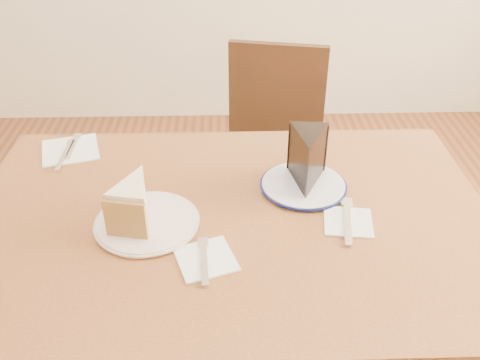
{
  "coord_description": "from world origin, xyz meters",
  "views": [
    {
      "loc": [
        -0.01,
        -0.97,
        1.49
      ],
      "look_at": [
        0.02,
        0.07,
        0.8
      ],
      "focal_mm": 40.0,
      "sensor_mm": 36.0,
      "label": 1
    }
  ],
  "objects_px": {
    "carrot_cake": "(136,201)",
    "chocolate_cake": "(307,162)",
    "plate_navy": "(303,185)",
    "table": "(231,249)",
    "plate_cream": "(147,222)",
    "chair_far": "(271,155)"
  },
  "relations": [
    {
      "from": "plate_cream",
      "to": "plate_navy",
      "type": "xyz_separation_m",
      "value": [
        0.37,
        0.14,
        0.0
      ]
    },
    {
      "from": "plate_navy",
      "to": "chocolate_cake",
      "type": "relative_size",
      "value": 1.54
    },
    {
      "from": "plate_navy",
      "to": "table",
      "type": "bearing_deg",
      "value": -148.87
    },
    {
      "from": "table",
      "to": "chair_far",
      "type": "height_order",
      "value": "chair_far"
    },
    {
      "from": "chocolate_cake",
      "to": "plate_cream",
      "type": "bearing_deg",
      "value": 27.76
    },
    {
      "from": "table",
      "to": "chocolate_cake",
      "type": "bearing_deg",
      "value": 30.32
    },
    {
      "from": "table",
      "to": "chair_far",
      "type": "distance_m",
      "value": 0.76
    },
    {
      "from": "plate_cream",
      "to": "chocolate_cake",
      "type": "xyz_separation_m",
      "value": [
        0.37,
        0.14,
        0.07
      ]
    },
    {
      "from": "table",
      "to": "plate_cream",
      "type": "xyz_separation_m",
      "value": [
        -0.19,
        -0.03,
        0.1
      ]
    },
    {
      "from": "plate_cream",
      "to": "carrot_cake",
      "type": "relative_size",
      "value": 1.81
    },
    {
      "from": "plate_navy",
      "to": "chocolate_cake",
      "type": "height_order",
      "value": "chocolate_cake"
    },
    {
      "from": "carrot_cake",
      "to": "table",
      "type": "bearing_deg",
      "value": 15.22
    },
    {
      "from": "chair_far",
      "to": "carrot_cake",
      "type": "height_order",
      "value": "chair_far"
    },
    {
      "from": "table",
      "to": "plate_cream",
      "type": "distance_m",
      "value": 0.21
    },
    {
      "from": "plate_navy",
      "to": "carrot_cake",
      "type": "relative_size",
      "value": 1.64
    },
    {
      "from": "chair_far",
      "to": "chocolate_cake",
      "type": "bearing_deg",
      "value": 104.74
    },
    {
      "from": "chair_far",
      "to": "carrot_cake",
      "type": "distance_m",
      "value": 0.88
    },
    {
      "from": "plate_cream",
      "to": "plate_navy",
      "type": "distance_m",
      "value": 0.39
    },
    {
      "from": "carrot_cake",
      "to": "chocolate_cake",
      "type": "bearing_deg",
      "value": 28.59
    },
    {
      "from": "plate_navy",
      "to": "carrot_cake",
      "type": "distance_m",
      "value": 0.41
    },
    {
      "from": "table",
      "to": "carrot_cake",
      "type": "relative_size",
      "value": 9.7
    },
    {
      "from": "table",
      "to": "carrot_cake",
      "type": "bearing_deg",
      "value": -175.89
    }
  ]
}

